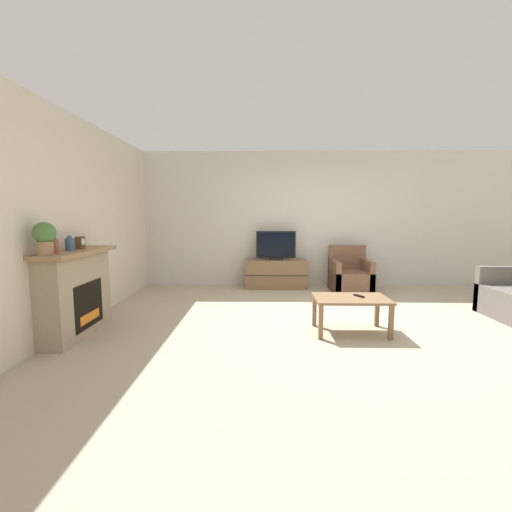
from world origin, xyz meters
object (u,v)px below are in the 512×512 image
object	(u,v)px
fireplace	(76,292)
armchair	(350,277)
potted_plant	(44,237)
coffee_table	(351,302)
mantel_vase_left	(55,246)
tv_stand	(276,274)
mantel_vase_centre_left	(70,244)
tv	(276,246)
mantel_clock	(80,243)
remote	(359,296)

from	to	relation	value
fireplace	armchair	bearing A→B (deg)	32.16
potted_plant	coffee_table	size ratio (longest dim) A/B	0.38
mantel_vase_left	tv_stand	size ratio (longest dim) A/B	0.15
mantel_vase_centre_left	tv_stand	bearing A→B (deg)	48.83
potted_plant	tv	world-z (taller)	potted_plant
mantel_clock	tv	xyz separation A→B (m)	(2.47, 2.60, -0.28)
fireplace	coffee_table	world-z (taller)	fireplace
armchair	potted_plant	bearing A→B (deg)	-142.34
coffee_table	remote	world-z (taller)	remote
mantel_vase_centre_left	mantel_vase_left	bearing A→B (deg)	-90.00
potted_plant	coffee_table	bearing A→B (deg)	11.78
tv_stand	remote	size ratio (longest dim) A/B	8.08
fireplace	remote	world-z (taller)	fireplace
mantel_clock	potted_plant	world-z (taller)	potted_plant
fireplace	mantel_vase_centre_left	xyz separation A→B (m)	(0.02, -0.10, 0.58)
potted_plant	fireplace	bearing A→B (deg)	91.75
fireplace	potted_plant	size ratio (longest dim) A/B	3.77
fireplace	remote	xyz separation A→B (m)	(3.42, 0.19, -0.08)
armchair	fireplace	bearing A→B (deg)	-147.84
potted_plant	tv	xyz separation A→B (m)	(2.47, 3.27, -0.39)
mantel_clock	tv_stand	size ratio (longest dim) A/B	0.12
mantel_vase_centre_left	mantel_clock	bearing A→B (deg)	89.80
fireplace	tv	size ratio (longest dim) A/B	1.65
mantel_clock	tv	distance (m)	3.60
mantel_vase_left	tv_stand	bearing A→B (deg)	51.55
mantel_clock	tv_stand	distance (m)	3.69
mantel_vase_left	remote	distance (m)	3.51
mantel_vase_left	armchair	distance (m)	4.85
remote	mantel_clock	bearing A→B (deg)	152.55
mantel_vase_centre_left	mantel_clock	xyz separation A→B (m)	(0.00, 0.22, -0.01)
armchair	coffee_table	size ratio (longest dim) A/B	0.96
mantel_vase_left	tv_stand	distance (m)	4.07
fireplace	mantel_clock	xyz separation A→B (m)	(0.02, 0.13, 0.58)
fireplace	mantel_vase_centre_left	world-z (taller)	mantel_vase_centre_left
fireplace	armchair	size ratio (longest dim) A/B	1.49
mantel_clock	coffee_table	xyz separation A→B (m)	(3.29, 0.02, -0.73)
potted_plant	armchair	size ratio (longest dim) A/B	0.39
mantel_vase_centre_left	tv_stand	xyz separation A→B (m)	(2.47, 2.83, -0.83)
tv	coffee_table	xyz separation A→B (m)	(0.82, -2.59, -0.45)
potted_plant	armchair	bearing A→B (deg)	37.66
fireplace	tv_stand	world-z (taller)	fireplace
coffee_table	mantel_vase_centre_left	bearing A→B (deg)	-175.83
remote	coffee_table	bearing A→B (deg)	173.08
fireplace	mantel_vase_left	bearing A→B (deg)	-87.52
tv	potted_plant	bearing A→B (deg)	-127.09
tv	remote	xyz separation A→B (m)	(0.93, -2.54, -0.38)
potted_plant	tv	bearing A→B (deg)	52.91
armchair	coffee_table	world-z (taller)	armchair
mantel_vase_left	armchair	size ratio (longest dim) A/B	0.21
mantel_clock	coffee_table	distance (m)	3.37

